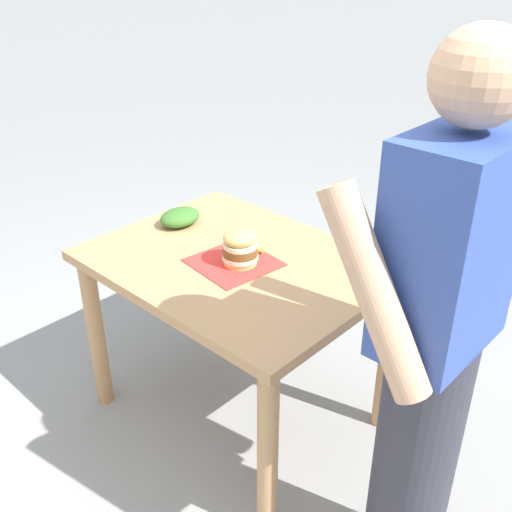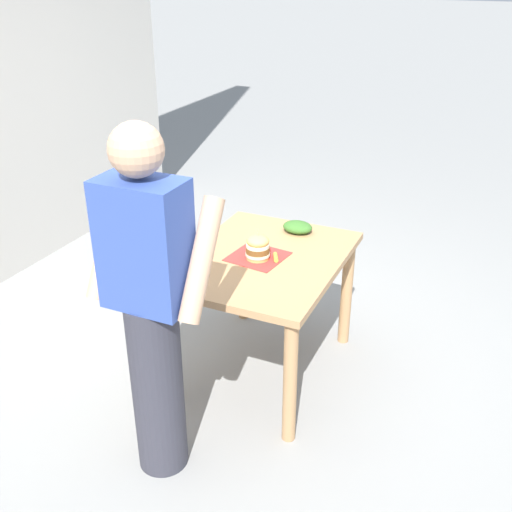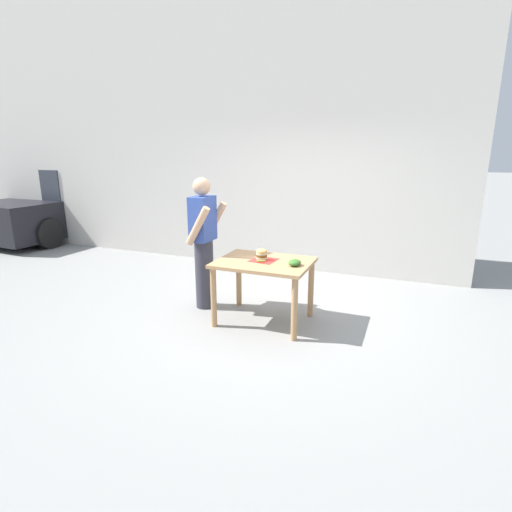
# 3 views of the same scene
# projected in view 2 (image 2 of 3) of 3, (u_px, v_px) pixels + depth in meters

# --- Properties ---
(ground_plane) EXTENTS (80.00, 80.00, 0.00)m
(ground_plane) POSITION_uv_depth(u_px,v_px,m) (263.00, 368.00, 3.64)
(ground_plane) COLOR gray
(patio_table) EXTENTS (0.84, 1.09, 0.76)m
(patio_table) POSITION_uv_depth(u_px,v_px,m) (263.00, 277.00, 3.36)
(patio_table) COLOR tan
(patio_table) RESTS_ON ground
(serving_paper) EXTENTS (0.32, 0.32, 0.00)m
(serving_paper) POSITION_uv_depth(u_px,v_px,m) (258.00, 256.00, 3.30)
(serving_paper) COLOR red
(serving_paper) RESTS_ON patio_table
(sandwich) EXTENTS (0.13, 0.13, 0.17)m
(sandwich) POSITION_uv_depth(u_px,v_px,m) (258.00, 247.00, 3.25)
(sandwich) COLOR #E5B25B
(sandwich) RESTS_ON serving_paper
(pickle_spear) EXTENTS (0.06, 0.09, 0.02)m
(pickle_spear) POSITION_uv_depth(u_px,v_px,m) (276.00, 257.00, 3.26)
(pickle_spear) COLOR #8EA83D
(pickle_spear) RESTS_ON serving_paper
(side_salad) EXTENTS (0.18, 0.14, 0.07)m
(side_salad) POSITION_uv_depth(u_px,v_px,m) (298.00, 227.00, 3.59)
(side_salad) COLOR #386B28
(side_salad) RESTS_ON patio_table
(diner_across_table) EXTENTS (0.55, 0.35, 1.69)m
(diner_across_table) POSITION_uv_depth(u_px,v_px,m) (151.00, 306.00, 2.58)
(diner_across_table) COLOR #33333D
(diner_across_table) RESTS_ON ground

